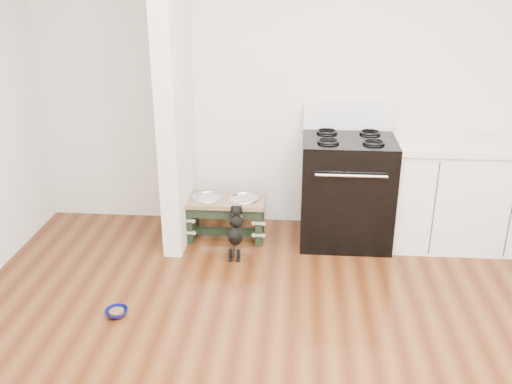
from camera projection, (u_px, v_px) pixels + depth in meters
name	position (u px, v px, depth m)	size (l,w,h in m)	color
room_shell	(337.00, 125.00, 2.44)	(5.00, 5.00, 5.00)	silver
partition_wall	(174.00, 84.00, 4.56)	(0.15, 0.80, 2.70)	silver
oven_range	(346.00, 188.00, 4.84)	(0.76, 0.69, 1.14)	black
cabinet_run	(463.00, 193.00, 4.80)	(1.24, 0.64, 0.91)	white
dog_feeder	(226.00, 210.00, 4.94)	(0.68, 0.36, 0.39)	black
puppy	(236.00, 230.00, 4.65)	(0.12, 0.35, 0.41)	black
floor_bowl	(117.00, 312.00, 3.92)	(0.17, 0.17, 0.05)	#0B1053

